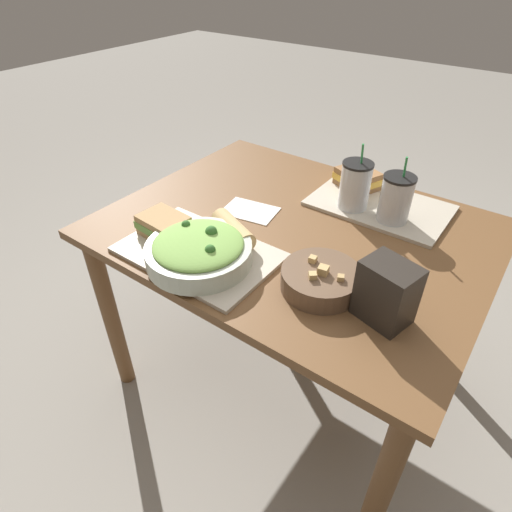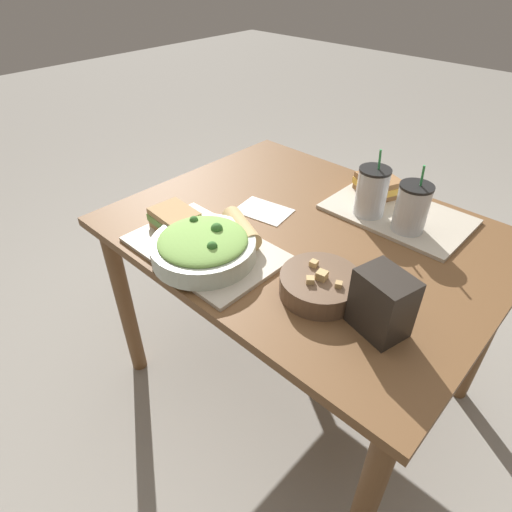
% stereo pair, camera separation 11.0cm
% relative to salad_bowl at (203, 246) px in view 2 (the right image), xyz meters
% --- Properties ---
extents(ground_plane, '(12.00, 12.00, 0.00)m').
position_rel_salad_bowl_xyz_m(ground_plane, '(0.11, 0.33, -0.80)').
color(ground_plane, gray).
extents(dining_table, '(1.19, 0.93, 0.75)m').
position_rel_salad_bowl_xyz_m(dining_table, '(0.11, 0.33, -0.16)').
color(dining_table, brown).
rests_on(dining_table, ground_plane).
extents(tray_near, '(0.45, 0.29, 0.01)m').
position_rel_salad_bowl_xyz_m(tray_near, '(-0.04, 0.03, -0.05)').
color(tray_near, '#BCB29E').
rests_on(tray_near, dining_table).
extents(tray_far, '(0.45, 0.29, 0.01)m').
position_rel_salad_bowl_xyz_m(tray_far, '(0.28, 0.60, -0.05)').
color(tray_far, '#BCB29E').
rests_on(tray_far, dining_table).
extents(salad_bowl, '(0.30, 0.30, 0.10)m').
position_rel_salad_bowl_xyz_m(salad_bowl, '(0.00, 0.00, 0.00)').
color(salad_bowl, beige).
rests_on(salad_bowl, tray_near).
extents(soup_bowl, '(0.21, 0.21, 0.08)m').
position_rel_salad_bowl_xyz_m(soup_bowl, '(0.32, 0.11, -0.02)').
color(soup_bowl, brown).
rests_on(soup_bowl, dining_table).
extents(sandwich_near, '(0.15, 0.12, 0.06)m').
position_rel_salad_bowl_xyz_m(sandwich_near, '(-0.18, 0.04, -0.01)').
color(sandwich_near, tan).
rests_on(sandwich_near, tray_near).
extents(baguette_near, '(0.18, 0.12, 0.06)m').
position_rel_salad_bowl_xyz_m(baguette_near, '(0.01, 0.15, -0.01)').
color(baguette_near, tan).
rests_on(baguette_near, tray_near).
extents(sandwich_far, '(0.18, 0.16, 0.06)m').
position_rel_salad_bowl_xyz_m(sandwich_far, '(0.16, 0.67, -0.01)').
color(sandwich_far, olive).
rests_on(sandwich_far, tray_far).
extents(drink_cup_dark, '(0.10, 0.10, 0.22)m').
position_rel_salad_bowl_xyz_m(drink_cup_dark, '(0.21, 0.53, 0.04)').
color(drink_cup_dark, silver).
rests_on(drink_cup_dark, tray_far).
extents(drink_cup_red, '(0.10, 0.10, 0.22)m').
position_rel_salad_bowl_xyz_m(drink_cup_red, '(0.35, 0.53, 0.03)').
color(drink_cup_red, silver).
rests_on(drink_cup_red, tray_far).
extents(chip_bag, '(0.14, 0.12, 0.16)m').
position_rel_salad_bowl_xyz_m(chip_bag, '(0.50, 0.11, 0.03)').
color(chip_bag, '#28231E').
rests_on(chip_bag, dining_table).
extents(napkin_folded, '(0.20, 0.15, 0.00)m').
position_rel_salad_bowl_xyz_m(napkin_folded, '(-0.06, 0.32, -0.05)').
color(napkin_folded, white).
rests_on(napkin_folded, dining_table).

